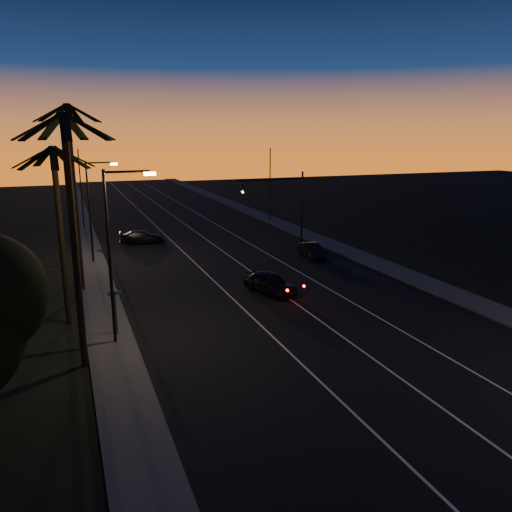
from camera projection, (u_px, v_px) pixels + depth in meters
name	position (u px, v px, depth m)	size (l,w,h in m)	color
road	(248.00, 274.00, 38.81)	(20.00, 170.00, 0.01)	black
sidewalk_left	(98.00, 289.00, 34.89)	(2.40, 170.00, 0.16)	#3B3B38
sidewalk_right	(370.00, 261.00, 42.71)	(2.40, 170.00, 0.16)	#3B3B38
lane_stripe_left	(211.00, 278.00, 37.76)	(0.12, 160.00, 0.01)	silver
lane_stripe_mid	(254.00, 273.00, 38.99)	(0.12, 160.00, 0.01)	silver
lane_stripe_right	(294.00, 269.00, 40.21)	(0.12, 160.00, 0.01)	silver
palm_near	(72.00, 217.00, 21.86)	(4.25, 4.16, 11.53)	black
palm_mid	(59.00, 216.00, 27.28)	(4.25, 4.16, 10.03)	black
palm_far	(73.00, 181.00, 32.74)	(4.25, 4.16, 12.53)	black
streetlight_left_near	(115.00, 244.00, 24.75)	(2.55, 0.26, 9.00)	black
streetlight_left_far	(93.00, 203.00, 41.13)	(2.55, 0.26, 8.50)	black
street_sign	(116.00, 308.00, 26.50)	(0.70, 0.06, 2.60)	black
signal_mast	(281.00, 195.00, 49.22)	(7.10, 0.41, 7.00)	black
signal_post	(108.00, 224.00, 43.86)	(0.28, 0.37, 4.20)	black
far_pole_left	(81.00, 189.00, 56.56)	(0.14, 0.14, 9.00)	black
far_pole_right	(270.00, 185.00, 61.52)	(0.14, 0.14, 9.00)	black
lead_car	(270.00, 283.00, 34.05)	(3.07, 5.08, 1.47)	black
right_car	(312.00, 250.00, 43.88)	(1.68, 3.96, 1.27)	black
cross_car	(142.00, 237.00, 49.60)	(4.59, 2.51, 1.26)	black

